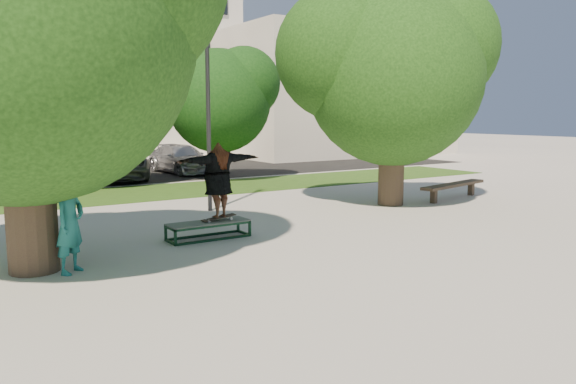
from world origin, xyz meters
TOP-DOWN VIEW (x-y plane):
  - ground at (0.00, 0.00)m, footprint 120.00×120.00m
  - grass_strip at (1.00, 9.50)m, footprint 30.00×4.00m
  - asphalt_strip at (0.00, 16.00)m, footprint 40.00×8.00m
  - tree_left at (-4.29, 1.09)m, footprint 6.96×5.95m
  - tree_right at (5.92, 3.08)m, footprint 6.24×5.33m
  - bg_tree_mid at (-1.08, 12.08)m, footprint 5.76×4.92m
  - bg_tree_right at (4.43, 11.57)m, footprint 5.04×4.31m
  - lamppost at (1.00, 5.00)m, footprint 0.25×0.15m
  - side_building at (18.00, 22.00)m, footprint 15.00×10.00m
  - grind_box at (-0.58, 1.72)m, footprint 1.80×0.60m
  - skater_rig at (-0.32, 1.72)m, footprint 2.06×0.71m
  - bystander at (-3.68, 0.56)m, footprint 0.75×0.75m
  - bench at (8.50, 2.76)m, footprint 3.32×1.14m
  - car_grey at (0.77, 14.26)m, footprint 3.19×5.75m
  - car_silver_b at (4.31, 15.14)m, footprint 2.16×4.60m

SIDE VIEW (x-z plane):
  - ground at x=0.00m, z-range 0.00..0.00m
  - asphalt_strip at x=0.00m, z-range 0.00..0.01m
  - grass_strip at x=1.00m, z-range 0.00..0.02m
  - grind_box at x=-0.58m, z-range 0.00..0.38m
  - bench at x=8.50m, z-range 0.17..0.68m
  - car_silver_b at x=4.31m, z-range 0.00..1.30m
  - car_grey at x=0.77m, z-range 0.00..1.52m
  - bystander at x=-3.68m, z-range 0.00..1.76m
  - skater_rig at x=-0.32m, z-range 0.41..2.13m
  - lamppost at x=1.00m, z-range 0.10..6.21m
  - bg_tree_right at x=4.43m, z-range 0.77..6.21m
  - side_building at x=18.00m, z-range 0.00..8.00m
  - bg_tree_mid at x=-1.08m, z-range 0.90..7.14m
  - tree_right at x=5.92m, z-range 0.84..7.35m
  - tree_left at x=-4.29m, z-range 0.86..7.98m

